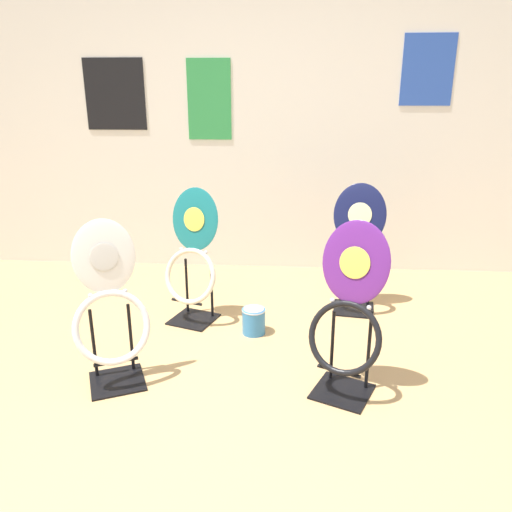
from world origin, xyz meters
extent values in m
plane|color=tan|center=(0.00, 0.00, 0.00)|extent=(14.00, 14.00, 0.00)
cube|color=silver|center=(0.00, 2.44, 1.30)|extent=(8.00, 0.06, 2.60)
cube|color=#2D8E47|center=(-0.40, 2.40, 1.41)|extent=(0.35, 0.01, 0.62)
cube|color=black|center=(-1.16, 2.40, 1.45)|extent=(0.49, 0.01, 0.56)
cube|color=#284CAD|center=(1.30, 2.40, 1.63)|extent=(0.39, 0.01, 0.52)
cube|color=black|center=(-0.37, 1.31, 0.01)|extent=(0.36, 0.36, 0.01)
cylinder|color=black|center=(-0.43, 1.43, 0.20)|extent=(0.02, 0.02, 0.39)
cylinder|color=black|center=(-0.25, 1.36, 0.20)|extent=(0.02, 0.02, 0.39)
cylinder|color=black|center=(-0.40, 1.23, 0.17)|extent=(0.22, 0.09, 0.02)
torus|color=beige|center=(-0.38, 1.29, 0.33)|extent=(0.41, 0.28, 0.37)
ellipsoid|color=#197075|center=(-0.35, 1.37, 0.69)|extent=(0.35, 0.20, 0.41)
ellipsoid|color=#EADB4C|center=(-0.35, 1.36, 0.69)|extent=(0.15, 0.08, 0.16)
sphere|color=silver|center=(-0.45, 1.37, 0.49)|extent=(0.02, 0.02, 0.02)
sphere|color=silver|center=(-0.27, 1.31, 0.49)|extent=(0.02, 0.02, 0.02)
cube|color=black|center=(0.74, 1.55, 0.01)|extent=(0.32, 0.32, 0.01)
cylinder|color=black|center=(0.65, 1.66, 0.20)|extent=(0.02, 0.02, 0.38)
cylinder|color=black|center=(0.85, 1.63, 0.20)|extent=(0.02, 0.02, 0.38)
cylinder|color=black|center=(0.73, 1.48, 0.16)|extent=(0.22, 0.05, 0.02)
torus|color=beige|center=(0.74, 1.53, 0.31)|extent=(0.38, 0.24, 0.34)
ellipsoid|color=#141942|center=(0.75, 1.66, 0.67)|extent=(0.38, 0.19, 0.43)
ellipsoid|color=beige|center=(0.75, 1.65, 0.67)|extent=(0.17, 0.07, 0.16)
sphere|color=silver|center=(0.65, 1.62, 0.46)|extent=(0.02, 0.02, 0.02)
sphere|color=silver|center=(0.84, 1.59, 0.46)|extent=(0.02, 0.02, 0.02)
cube|color=black|center=(0.56, 0.51, 0.01)|extent=(0.37, 0.37, 0.01)
cylinder|color=black|center=(0.51, 0.64, 0.21)|extent=(0.02, 0.02, 0.40)
cylinder|color=black|center=(0.69, 0.56, 0.21)|extent=(0.02, 0.02, 0.40)
cylinder|color=black|center=(0.53, 0.44, 0.17)|extent=(0.21, 0.11, 0.02)
torus|color=black|center=(0.55, 0.49, 0.33)|extent=(0.41, 0.31, 0.36)
ellipsoid|color=#60237F|center=(0.59, 0.59, 0.69)|extent=(0.36, 0.24, 0.42)
ellipsoid|color=#E5CC4C|center=(0.59, 0.58, 0.70)|extent=(0.16, 0.10, 0.16)
sphere|color=silver|center=(0.49, 0.59, 0.49)|extent=(0.02, 0.02, 0.02)
sphere|color=silver|center=(0.66, 0.51, 0.49)|extent=(0.02, 0.02, 0.02)
cube|color=black|center=(-0.64, 0.53, 0.01)|extent=(0.37, 0.37, 0.01)
cylinder|color=black|center=(-0.77, 0.57, 0.21)|extent=(0.02, 0.02, 0.40)
cylinder|color=black|center=(-0.59, 0.65, 0.21)|extent=(0.02, 0.02, 0.40)
cylinder|color=black|center=(-0.61, 0.46, 0.17)|extent=(0.21, 0.11, 0.02)
torus|color=silver|center=(-0.63, 0.51, 0.34)|extent=(0.42, 0.31, 0.38)
ellipsoid|color=white|center=(-0.67, 0.59, 0.69)|extent=(0.32, 0.21, 0.38)
ellipsoid|color=silver|center=(-0.66, 0.58, 0.70)|extent=(0.14, 0.09, 0.15)
sphere|color=silver|center=(-0.74, 0.53, 0.50)|extent=(0.02, 0.02, 0.02)
sphere|color=silver|center=(-0.58, 0.60, 0.50)|extent=(0.02, 0.02, 0.02)
cylinder|color=teal|center=(0.05, 1.15, 0.08)|extent=(0.15, 0.15, 0.17)
torus|color=silver|center=(0.05, 1.15, 0.16)|extent=(0.15, 0.15, 0.01)
cylinder|color=#B2B2B7|center=(0.05, 1.15, 0.17)|extent=(0.13, 0.13, 0.00)
camera|label=1|loc=(0.26, -1.74, 1.51)|focal=35.00mm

